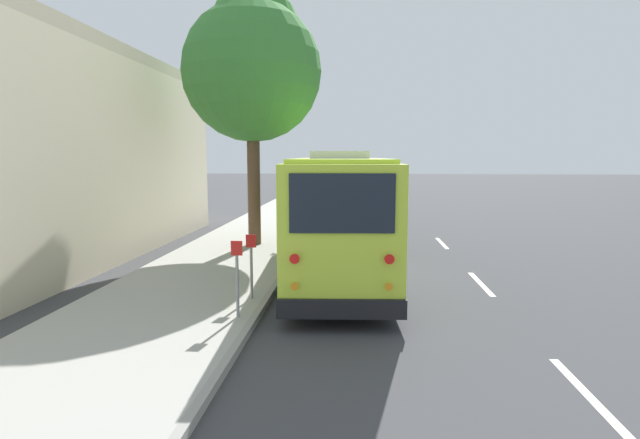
# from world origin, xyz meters

# --- Properties ---
(ground_plane) EXTENTS (160.00, 160.00, 0.00)m
(ground_plane) POSITION_xyz_m (0.00, 0.00, 0.00)
(ground_plane) COLOR #3D3D3F
(sidewalk_slab) EXTENTS (80.00, 3.98, 0.15)m
(sidewalk_slab) POSITION_xyz_m (0.00, 4.07, 0.07)
(sidewalk_slab) COLOR #A3A099
(sidewalk_slab) RESTS_ON ground
(curb_strip) EXTENTS (80.00, 0.14, 0.15)m
(curb_strip) POSITION_xyz_m (0.00, 2.01, 0.07)
(curb_strip) COLOR gray
(curb_strip) RESTS_ON ground
(shuttle_bus) EXTENTS (10.08, 3.11, 3.35)m
(shuttle_bus) POSITION_xyz_m (0.22, 0.59, 1.80)
(shuttle_bus) COLOR #BCDB38
(shuttle_bus) RESTS_ON ground
(parked_sedan_black) EXTENTS (4.51, 1.95, 1.33)m
(parked_sedan_black) POSITION_xyz_m (12.71, 0.80, 0.62)
(parked_sedan_black) COLOR black
(parked_sedan_black) RESTS_ON ground
(parked_sedan_silver) EXTENTS (4.42, 1.84, 1.28)m
(parked_sedan_silver) POSITION_xyz_m (18.41, 0.98, 0.59)
(parked_sedan_silver) COLOR #A8AAAF
(parked_sedan_silver) RESTS_ON ground
(parked_sedan_gray) EXTENTS (4.25, 1.94, 1.33)m
(parked_sedan_gray) POSITION_xyz_m (24.63, 0.95, 0.62)
(parked_sedan_gray) COLOR slate
(parked_sedan_gray) RESTS_ON ground
(street_tree) EXTENTS (4.72, 4.72, 9.00)m
(street_tree) POSITION_xyz_m (3.84, 3.65, 6.38)
(street_tree) COLOR brown
(street_tree) RESTS_ON sidewalk_slab
(sign_post_near) EXTENTS (0.06, 0.22, 1.49)m
(sign_post_near) POSITION_xyz_m (-4.30, 2.31, 0.92)
(sign_post_near) COLOR gray
(sign_post_near) RESTS_ON sidewalk_slab
(sign_post_far) EXTENTS (0.06, 0.22, 1.41)m
(sign_post_far) POSITION_xyz_m (-3.03, 2.31, 0.88)
(sign_post_far) COLOR gray
(sign_post_far) RESTS_ON sidewalk_slab
(building_backdrop) EXTENTS (17.74, 6.85, 6.62)m
(building_backdrop) POSITION_xyz_m (0.62, 10.51, 3.12)
(building_backdrop) COLOR beige
(building_backdrop) RESTS_ON ground
(lane_stripe_behind) EXTENTS (2.40, 0.14, 0.01)m
(lane_stripe_behind) POSITION_xyz_m (-6.76, -3.12, 0.00)
(lane_stripe_behind) COLOR silver
(lane_stripe_behind) RESTS_ON ground
(lane_stripe_mid) EXTENTS (2.40, 0.14, 0.01)m
(lane_stripe_mid) POSITION_xyz_m (-0.76, -3.12, 0.00)
(lane_stripe_mid) COLOR silver
(lane_stripe_mid) RESTS_ON ground
(lane_stripe_ahead) EXTENTS (2.40, 0.14, 0.01)m
(lane_stripe_ahead) POSITION_xyz_m (5.24, -3.12, 0.00)
(lane_stripe_ahead) COLOR silver
(lane_stripe_ahead) RESTS_ON ground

